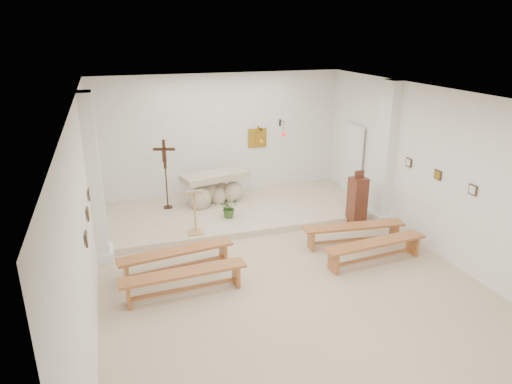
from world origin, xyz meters
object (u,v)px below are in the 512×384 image
object	(u,v)px
altar	(215,190)
crucifix_stand	(165,169)
bench_right_front	(354,230)
bench_right_second	(375,247)
lectern	(195,211)
bench_left_second	(184,277)
bench_left_front	(176,256)
donation_pedestal	(357,201)

from	to	relation	value
altar	crucifix_stand	size ratio (longest dim) A/B	1.03
bench_right_front	bench_right_second	distance (m)	0.88
altar	crucifix_stand	world-z (taller)	crucifix_stand
lectern	bench_left_second	size ratio (longest dim) A/B	0.48
lectern	bench_right_front	world-z (taller)	lectern
bench_right_front	lectern	bearing A→B (deg)	163.51
crucifix_stand	bench_left_front	bearing A→B (deg)	-76.84
bench_right_front	bench_left_second	distance (m)	4.06
lectern	bench_left_second	bearing A→B (deg)	-99.90
crucifix_stand	bench_left_front	size ratio (longest dim) A/B	0.79
crucifix_stand	donation_pedestal	distance (m)	4.91
crucifix_stand	bench_left_second	distance (m)	4.19
altar	lectern	xyz separation A→B (m)	(-0.88, -1.80, 0.19)
bench_left_second	bench_right_second	xyz separation A→B (m)	(3.96, -0.00, 0.00)
donation_pedestal	bench_right_second	xyz separation A→B (m)	(-0.65, -1.89, -0.25)
lectern	crucifix_stand	bearing A→B (deg)	108.45
crucifix_stand	bench_left_second	world-z (taller)	crucifix_stand
lectern	bench_left_front	distance (m)	1.58
donation_pedestal	bench_left_front	size ratio (longest dim) A/B	0.60
altar	bench_left_second	xyz separation A→B (m)	(-1.54, -4.08, -0.14)
bench_left_front	bench_right_front	xyz separation A→B (m)	(3.96, 0.00, 0.00)
bench_right_front	crucifix_stand	bearing A→B (deg)	145.52
bench_left_front	bench_left_second	bearing A→B (deg)	-97.44
bench_right_front	bench_right_second	bearing A→B (deg)	-83.54
donation_pedestal	bench_right_second	size ratio (longest dim) A/B	0.60
bench_right_front	bench_right_second	size ratio (longest dim) A/B	1.00
altar	bench_right_second	xyz separation A→B (m)	(2.42, -4.08, -0.14)
altar	lectern	distance (m)	2.01
bench_right_second	bench_right_front	bearing A→B (deg)	85.15
altar	bench_right_second	distance (m)	4.75
altar	crucifix_stand	xyz separation A→B (m)	(-1.28, 0.01, 0.71)
lectern	crucifix_stand	size ratio (longest dim) A/B	0.60
bench_left_front	bench_right_front	world-z (taller)	same
donation_pedestal	bench_left_front	xyz separation A→B (m)	(-4.61, -1.01, -0.25)
lectern	crucifix_stand	world-z (taller)	crucifix_stand
bench_right_second	altar	bearing A→B (deg)	115.87
donation_pedestal	bench_right_second	distance (m)	2.02
altar	bench_right_front	distance (m)	4.02
lectern	donation_pedestal	bearing A→B (deg)	0.57
altar	bench_left_second	world-z (taller)	altar
crucifix_stand	donation_pedestal	bearing A→B (deg)	-8.99
lectern	bench_left_front	bearing A→B (deg)	-108.96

